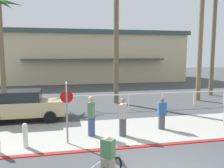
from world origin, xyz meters
TOP-DOWN VIEW (x-y plane):
  - ground_plane at (0.00, 10.00)m, footprint 80.00×80.00m
  - sidewalk_strip at (0.00, 4.20)m, footprint 44.00×4.00m
  - curb_paint at (0.00, 2.20)m, footprint 44.00×0.24m
  - building_backdrop at (0.83, 27.26)m, footprint 24.57×11.94m
  - rail_fence at (-0.00, 8.50)m, footprint 21.70×0.08m
  - stop_sign_bike_lane at (-2.94, 3.13)m, footprint 0.52×0.56m
  - bollard_1 at (-4.58, 3.04)m, footprint 0.20×0.20m
  - palm_tree_1 at (-7.81, 13.93)m, footprint 3.65×3.25m
  - palm_tree_2 at (0.81, 10.64)m, footprint 3.55×3.20m
  - palm_tree_3 at (7.36, 10.28)m, footprint 2.89×3.34m
  - palm_tree_4 at (9.79, 12.21)m, footprint 3.56×2.98m
  - car_tan_1 at (-5.26, 7.13)m, footprint 4.40×2.02m
  - cyclist_black_0 at (-1.93, -0.39)m, footprint 1.27×1.39m
  - pedestrian_0 at (-0.49, 3.52)m, footprint 0.42×0.47m
  - pedestrian_1 at (-1.86, 3.83)m, footprint 0.40×0.46m
  - pedestrian_2 at (1.64, 4.09)m, footprint 0.42×0.35m

SIDE VIEW (x-z plane):
  - ground_plane at x=0.00m, z-range 0.00..0.00m
  - sidewalk_strip at x=0.00m, z-range 0.00..0.02m
  - curb_paint at x=0.00m, z-range 0.00..0.03m
  - bollard_1 at x=-4.58m, z-range 0.02..1.02m
  - cyclist_black_0 at x=-1.93m, z-range -0.06..1.44m
  - pedestrian_2 at x=1.64m, z-range -0.07..1.51m
  - pedestrian_0 at x=-0.49m, z-range -0.06..1.69m
  - rail_fence at x=0.00m, z-range 0.32..1.36m
  - pedestrian_1 at x=-1.86m, z-range -0.06..1.78m
  - car_tan_1 at x=-5.26m, z-range 0.03..1.72m
  - stop_sign_bike_lane at x=-2.94m, z-range 0.40..2.96m
  - building_backdrop at x=0.83m, z-range 0.02..6.55m
  - palm_tree_1 at x=-7.81m, z-range 1.93..9.89m
  - palm_tree_2 at x=0.81m, z-range 1.95..11.31m
  - palm_tree_4 at x=9.79m, z-range 2.10..11.47m
  - palm_tree_3 at x=7.36m, z-range 2.40..12.32m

